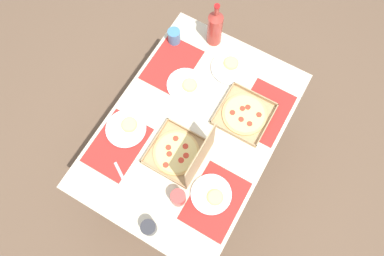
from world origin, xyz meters
name	(u,v)px	position (x,y,z in m)	size (l,w,h in m)	color
ground_plane	(192,162)	(0.00, 0.00, 0.00)	(6.00, 6.00, 0.00)	brown
dining_table	(192,135)	(0.00, 0.00, 0.62)	(1.31, 0.92, 0.74)	#3F3328
placemat_near_left	(172,65)	(-0.30, -0.31, 0.74)	(0.36, 0.26, 0.00)	red
placemat_near_right	(117,145)	(0.30, -0.31, 0.74)	(0.36, 0.26, 0.00)	red
placemat_far_left	(264,112)	(-0.30, 0.31, 0.74)	(0.36, 0.26, 0.00)	red
placemat_far_right	(215,201)	(0.30, 0.31, 0.74)	(0.36, 0.26, 0.00)	red
pizza_box_center	(182,154)	(0.17, 0.04, 0.79)	(0.29, 0.30, 0.33)	tan
pizza_box_corner_left	(244,114)	(-0.22, 0.22, 0.75)	(0.29, 0.29, 0.04)	tan
plate_near_left	(126,128)	(0.19, -0.32, 0.75)	(0.23, 0.23, 0.03)	white
plate_far_right	(186,85)	(-0.21, -0.17, 0.75)	(0.22, 0.22, 0.03)	white
plate_middle	(230,67)	(-0.45, 0.01, 0.75)	(0.23, 0.23, 0.03)	white
plate_far_left	(212,195)	(0.28, 0.28, 0.75)	(0.22, 0.22, 0.03)	white
soda_bottle	(215,27)	(-0.58, -0.18, 0.87)	(0.09, 0.09, 0.32)	#B2382D
cup_spare	(178,198)	(0.38, 0.14, 0.79)	(0.08, 0.08, 0.11)	#BF4742
cup_clear_left	(174,36)	(-0.45, -0.39, 0.79)	(0.08, 0.08, 0.10)	teal
cup_red	(149,228)	(0.59, 0.09, 0.79)	(0.08, 0.08, 0.09)	#333338
fork_by_near_left	(122,177)	(0.43, -0.18, 0.74)	(0.19, 0.02, 0.01)	#B7B7BC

